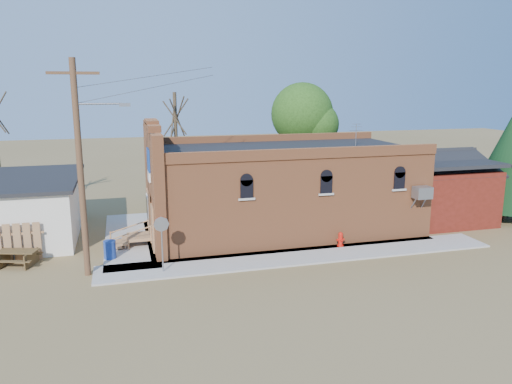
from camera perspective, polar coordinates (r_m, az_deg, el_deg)
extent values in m
plane|color=brown|center=(22.55, 2.68, -8.49)|extent=(120.00, 120.00, 0.00)
cube|color=#9E9991|center=(23.81, 5.48, -7.30)|extent=(19.00, 2.20, 0.08)
cube|color=#9E9991|center=(27.23, -14.12, -5.11)|extent=(2.60, 10.00, 0.08)
cube|color=#B16036|center=(27.55, 3.17, 0.19)|extent=(14.00, 7.00, 4.50)
cube|color=black|center=(27.17, 3.23, 4.94)|extent=(13.80, 6.80, 0.12)
cube|color=#B16036|center=(26.10, -11.56, 0.75)|extent=(0.50, 7.40, 5.80)
cube|color=navy|center=(24.71, -12.17, 2.68)|extent=(0.08, 1.10, 1.56)
cube|color=gray|center=(26.66, 18.48, -0.06)|extent=(0.85, 0.65, 0.60)
cube|color=#4E160D|center=(31.94, 19.55, -0.03)|extent=(5.00, 6.00, 3.20)
cylinder|color=#533721|center=(21.60, -19.44, 2.28)|extent=(0.26, 0.26, 9.00)
cube|color=#533721|center=(21.33, -20.18, 12.65)|extent=(2.00, 0.12, 0.12)
cylinder|color=gray|center=(21.29, -17.50, 9.60)|extent=(1.80, 0.08, 0.08)
cube|color=gray|center=(21.28, -14.77, 9.62)|extent=(0.45, 0.22, 0.14)
cylinder|color=#4D412C|center=(33.52, -9.09, 4.79)|extent=(0.24, 0.24, 7.50)
cylinder|color=#4D412C|center=(36.16, 5.21, 4.46)|extent=(0.28, 0.28, 6.30)
sphere|color=#1E3F12|center=(35.89, 5.29, 8.89)|extent=(4.40, 4.40, 4.40)
cylinder|color=#4D412C|center=(33.46, 26.53, -1.85)|extent=(0.30, 0.30, 1.20)
cone|color=black|center=(32.96, 26.99, 2.89)|extent=(3.60, 3.60, 5.50)
cone|color=black|center=(32.78, 27.26, 5.64)|extent=(2.41, 2.41, 3.00)
cylinder|color=red|center=(25.31, 9.61, -6.06)|extent=(0.38, 0.38, 0.06)
cylinder|color=red|center=(25.22, 9.63, -5.40)|extent=(0.26, 0.26, 0.55)
sphere|color=red|center=(25.14, 9.65, -4.78)|extent=(0.22, 0.22, 0.22)
cylinder|color=red|center=(25.10, 9.77, -5.48)|extent=(0.12, 0.14, 0.10)
cylinder|color=red|center=(25.16, 9.34, -5.42)|extent=(0.14, 0.12, 0.10)
cylinder|color=red|center=(25.28, 9.92, -5.36)|extent=(0.14, 0.12, 0.10)
cylinder|color=gray|center=(21.75, -10.68, -6.18)|extent=(0.08, 0.08, 2.21)
cylinder|color=gray|center=(21.44, -10.78, -3.64)|extent=(0.66, 0.03, 0.66)
cylinder|color=#B4200A|center=(21.47, -10.78, -3.62)|extent=(0.66, 0.03, 0.66)
cylinder|color=navy|center=(24.13, -16.37, -6.33)|extent=(0.67, 0.67, 0.84)
cube|color=#4F3B1F|center=(25.18, -26.68, -6.80)|extent=(0.44, 1.27, 0.66)
cube|color=#4F3B1F|center=(24.67, -24.36, -6.96)|extent=(0.44, 1.27, 0.66)
cube|color=#4F3B1F|center=(24.81, -25.60, -6.12)|extent=(1.84, 1.22, 0.06)
cube|color=#4F3B1F|center=(24.47, -26.09, -7.11)|extent=(1.69, 0.73, 0.05)
cube|color=#4F3B1F|center=(25.33, -25.01, -6.37)|extent=(1.69, 0.73, 0.05)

